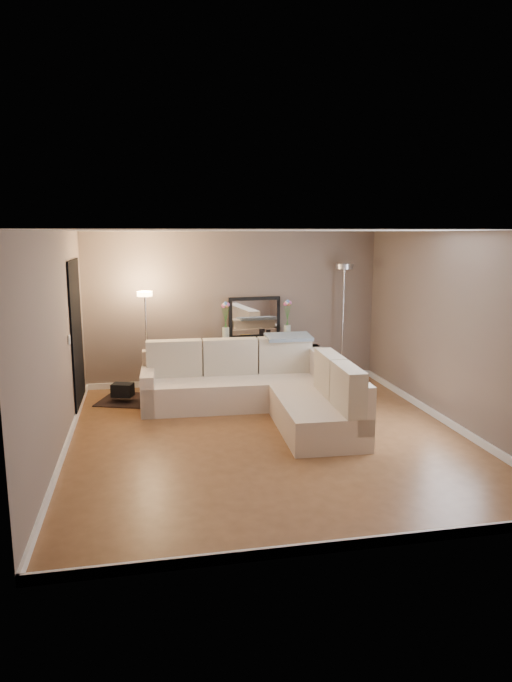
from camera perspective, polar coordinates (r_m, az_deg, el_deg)
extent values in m
cube|color=brown|center=(7.42, 1.21, -9.56)|extent=(5.00, 5.50, 0.01)
cube|color=white|center=(6.96, 1.30, 11.04)|extent=(5.00, 5.50, 0.01)
cube|color=#76655A|center=(9.75, -2.23, 3.27)|extent=(5.00, 0.02, 2.60)
cube|color=#76655A|center=(4.49, 8.87, -5.84)|extent=(5.00, 0.02, 2.60)
cube|color=#76655A|center=(6.99, -19.29, -0.33)|extent=(0.02, 5.50, 2.60)
cube|color=#76655A|center=(7.99, 19.13, 1.01)|extent=(0.02, 5.50, 2.60)
cube|color=white|center=(9.97, -2.16, -3.89)|extent=(5.00, 0.03, 0.10)
cube|color=white|center=(5.01, 8.33, -19.60)|extent=(5.00, 0.03, 0.10)
cube|color=white|center=(7.31, -18.48, -9.98)|extent=(0.03, 5.50, 0.10)
cube|color=white|center=(8.27, 18.44, -7.56)|extent=(0.03, 5.50, 0.10)
cube|color=black|center=(8.68, -17.49, 0.50)|extent=(0.02, 1.20, 2.20)
cube|color=white|center=(7.83, -18.18, 0.13)|extent=(0.02, 0.08, 0.12)
cube|color=beige|center=(8.64, -2.04, -5.08)|extent=(2.81, 1.07, 0.43)
cube|color=beige|center=(8.93, -2.34, -2.59)|extent=(2.78, 0.32, 0.60)
cube|color=beige|center=(8.57, -10.74, -4.81)|extent=(0.23, 0.97, 0.60)
cube|color=beige|center=(7.55, 6.09, -7.49)|extent=(1.03, 1.74, 0.43)
cube|color=beige|center=(8.01, 7.84, -4.24)|extent=(0.32, 2.67, 0.60)
cube|color=beige|center=(8.71, -8.19, -1.72)|extent=(0.84, 0.27, 0.55)
cube|color=beige|center=(8.76, -2.61, -1.55)|extent=(0.84, 0.27, 0.55)
cube|color=beige|center=(8.89, 2.86, -1.37)|extent=(0.84, 0.27, 0.55)
cube|color=beige|center=(7.78, 7.38, -3.22)|extent=(0.26, 0.78, 0.55)
cube|color=beige|center=(7.04, 9.20, -4.76)|extent=(0.26, 0.78, 0.55)
cube|color=gray|center=(8.87, 3.28, 0.41)|extent=(0.71, 0.42, 0.09)
cube|color=black|center=(9.65, 0.09, -0.04)|extent=(1.29, 0.42, 0.04)
cube|color=black|center=(9.47, -3.15, -2.68)|extent=(0.05, 0.05, 0.74)
cube|color=black|center=(9.73, -3.46, -2.32)|extent=(0.05, 0.05, 0.74)
cube|color=black|center=(9.76, 3.62, -2.28)|extent=(0.05, 0.05, 0.74)
cube|color=black|center=(10.02, 3.14, -1.94)|extent=(0.05, 0.05, 0.74)
cube|color=black|center=(9.78, 0.08, -3.42)|extent=(1.21, 0.38, 0.03)
cube|color=#BF3333|center=(9.64, -2.93, -2.98)|extent=(0.04, 0.16, 0.19)
cube|color=#3359A5|center=(9.64, -2.70, -2.91)|extent=(0.04, 0.16, 0.21)
cube|color=gold|center=(9.65, -2.43, -2.84)|extent=(0.05, 0.16, 0.22)
cube|color=#3F7F4C|center=(9.66, -2.13, -2.94)|extent=(0.06, 0.16, 0.19)
cube|color=#994C99|center=(9.67, -1.86, -2.87)|extent=(0.04, 0.16, 0.21)
cube|color=orange|center=(9.68, -1.63, -2.80)|extent=(0.04, 0.16, 0.22)
cube|color=#262626|center=(9.69, -1.37, -2.89)|extent=(0.05, 0.16, 0.19)
cube|color=#4C99B2|center=(9.70, -1.07, -2.82)|extent=(0.06, 0.16, 0.21)
cube|color=#B2A58C|center=(9.71, -0.80, -2.75)|extent=(0.04, 0.16, 0.22)
cube|color=brown|center=(9.72, -0.57, -2.85)|extent=(0.04, 0.16, 0.19)
cube|color=navy|center=(9.73, -0.31, -2.77)|extent=(0.05, 0.16, 0.21)
cube|color=gold|center=(9.74, -0.02, -2.70)|extent=(0.06, 0.16, 0.22)
cube|color=black|center=(9.74, -0.15, 2.38)|extent=(0.90, 0.09, 0.70)
cube|color=white|center=(9.72, -0.12, 2.37)|extent=(0.78, 0.05, 0.59)
cube|color=#C28A22|center=(9.58, -0.54, 0.17)|extent=(0.18, 0.13, 0.04)
cube|color=black|center=(9.63, 1.18, 0.48)|extent=(0.10, 0.03, 0.13)
cube|color=black|center=(9.66, 1.85, 0.46)|extent=(0.08, 0.02, 0.11)
cylinder|color=silver|center=(9.50, -3.05, 0.66)|extent=(0.12, 0.12, 0.23)
cylinder|color=#38722D|center=(9.46, -3.16, 2.29)|extent=(0.10, 0.01, 0.40)
sphere|color=#E5598C|center=(9.42, -3.30, 3.52)|extent=(0.07, 0.07, 0.07)
cylinder|color=#38722D|center=(9.46, -3.11, 2.35)|extent=(0.05, 0.01, 0.43)
sphere|color=white|center=(9.42, -3.19, 3.64)|extent=(0.07, 0.07, 0.07)
cylinder|color=#38722D|center=(9.46, -3.06, 2.41)|extent=(0.01, 0.01, 0.45)
sphere|color=#598CE5|center=(9.43, -3.08, 3.76)|extent=(0.07, 0.07, 0.07)
cylinder|color=#38722D|center=(9.46, -3.01, 2.30)|extent=(0.05, 0.01, 0.41)
sphere|color=#E58C4C|center=(9.43, -2.96, 3.53)|extent=(0.07, 0.07, 0.07)
cylinder|color=#38722D|center=(9.46, -2.96, 2.36)|extent=(0.10, 0.01, 0.42)
sphere|color=#D866B2|center=(9.44, -2.85, 3.65)|extent=(0.07, 0.07, 0.07)
cylinder|color=silver|center=(9.77, 3.15, 0.94)|extent=(0.12, 0.12, 0.23)
cylinder|color=#38722D|center=(9.72, 3.07, 2.52)|extent=(0.10, 0.01, 0.40)
sphere|color=#E5598C|center=(9.69, 2.96, 3.72)|extent=(0.07, 0.07, 0.07)
cylinder|color=#38722D|center=(9.72, 3.12, 2.58)|extent=(0.05, 0.01, 0.43)
sphere|color=white|center=(9.69, 3.07, 3.84)|extent=(0.07, 0.07, 0.07)
cylinder|color=#38722D|center=(9.72, 3.17, 2.64)|extent=(0.01, 0.01, 0.45)
sphere|color=#598CE5|center=(9.69, 3.18, 3.96)|extent=(0.07, 0.07, 0.07)
cylinder|color=#38722D|center=(9.73, 3.21, 2.53)|extent=(0.05, 0.01, 0.41)
sphere|color=#E58C4C|center=(9.70, 3.29, 3.73)|extent=(0.07, 0.07, 0.07)
cylinder|color=#38722D|center=(9.73, 3.26, 2.59)|extent=(0.10, 0.01, 0.42)
sphere|color=#D866B2|center=(9.71, 3.39, 3.85)|extent=(0.07, 0.07, 0.07)
cylinder|color=silver|center=(9.37, -10.73, -5.26)|extent=(0.28, 0.28, 0.03)
cylinder|color=silver|center=(9.19, -10.90, -0.48)|extent=(0.03, 0.03, 1.59)
cylinder|color=#FFBF72|center=(9.07, -11.09, 4.66)|extent=(0.30, 0.30, 0.07)
cylinder|color=silver|center=(10.15, 8.52, -3.94)|extent=(0.29, 0.29, 0.03)
cylinder|color=silver|center=(9.94, 8.68, 1.53)|extent=(0.03, 0.03, 1.96)
cylinder|color=silver|center=(9.83, 8.85, 7.40)|extent=(0.31, 0.31, 0.09)
cube|color=black|center=(9.12, -11.91, -5.81)|extent=(1.30, 1.13, 0.01)
cube|color=black|center=(9.03, -13.21, -4.79)|extent=(0.36, 0.31, 0.20)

